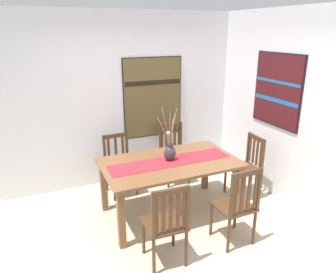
{
  "coord_description": "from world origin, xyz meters",
  "views": [
    {
      "loc": [
        -1.41,
        -2.94,
        2.41
      ],
      "look_at": [
        0.13,
        0.53,
        1.12
      ],
      "focal_mm": 33.71,
      "sensor_mm": 36.0,
      "label": 1
    }
  ],
  "objects_px": {
    "chair_1": "(166,223)",
    "chair_3": "(119,163)",
    "chair_4": "(237,205)",
    "dining_table": "(170,169)",
    "painting_on_side_wall": "(277,90)",
    "centerpiece_vase": "(170,152)",
    "chair_0": "(247,166)",
    "chair_2": "(173,152)",
    "painting_on_back_wall": "(153,98)"
  },
  "relations": [
    {
      "from": "chair_2",
      "to": "painting_on_back_wall",
      "type": "bearing_deg",
      "value": 120.88
    },
    {
      "from": "centerpiece_vase",
      "to": "painting_on_side_wall",
      "type": "distance_m",
      "value": 1.78
    },
    {
      "from": "dining_table",
      "to": "centerpiece_vase",
      "type": "xyz_separation_m",
      "value": [
        0.01,
        0.03,
        0.23
      ]
    },
    {
      "from": "painting_on_side_wall",
      "to": "centerpiece_vase",
      "type": "bearing_deg",
      "value": 177.13
    },
    {
      "from": "chair_2",
      "to": "painting_on_side_wall",
      "type": "distance_m",
      "value": 1.87
    },
    {
      "from": "chair_0",
      "to": "chair_3",
      "type": "relative_size",
      "value": 1.04
    },
    {
      "from": "dining_table",
      "to": "chair_4",
      "type": "distance_m",
      "value": 1.01
    },
    {
      "from": "chair_0",
      "to": "chair_4",
      "type": "distance_m",
      "value": 1.19
    },
    {
      "from": "chair_1",
      "to": "painting_on_back_wall",
      "type": "distance_m",
      "value": 2.43
    },
    {
      "from": "chair_1",
      "to": "centerpiece_vase",
      "type": "bearing_deg",
      "value": 63.88
    },
    {
      "from": "centerpiece_vase",
      "to": "chair_1",
      "type": "distance_m",
      "value": 1.1
    },
    {
      "from": "chair_0",
      "to": "painting_on_side_wall",
      "type": "height_order",
      "value": "painting_on_side_wall"
    },
    {
      "from": "chair_2",
      "to": "chair_1",
      "type": "bearing_deg",
      "value": -116.83
    },
    {
      "from": "centerpiece_vase",
      "to": "chair_4",
      "type": "distance_m",
      "value": 1.09
    },
    {
      "from": "dining_table",
      "to": "painting_on_side_wall",
      "type": "height_order",
      "value": "painting_on_side_wall"
    },
    {
      "from": "chair_0",
      "to": "chair_1",
      "type": "height_order",
      "value": "chair_1"
    },
    {
      "from": "chair_1",
      "to": "dining_table",
      "type": "bearing_deg",
      "value": 63.52
    },
    {
      "from": "chair_3",
      "to": "painting_on_side_wall",
      "type": "bearing_deg",
      "value": -23.78
    },
    {
      "from": "dining_table",
      "to": "chair_3",
      "type": "bearing_deg",
      "value": 117.47
    },
    {
      "from": "painting_on_side_wall",
      "to": "chair_2",
      "type": "bearing_deg",
      "value": 140.4
    },
    {
      "from": "chair_3",
      "to": "painting_on_back_wall",
      "type": "bearing_deg",
      "value": 29.04
    },
    {
      "from": "centerpiece_vase",
      "to": "dining_table",
      "type": "bearing_deg",
      "value": -105.47
    },
    {
      "from": "centerpiece_vase",
      "to": "chair_0",
      "type": "bearing_deg",
      "value": -2.23
    },
    {
      "from": "chair_0",
      "to": "chair_3",
      "type": "bearing_deg",
      "value": 152.35
    },
    {
      "from": "chair_4",
      "to": "centerpiece_vase",
      "type": "bearing_deg",
      "value": 114.84
    },
    {
      "from": "dining_table",
      "to": "chair_2",
      "type": "distance_m",
      "value": 1.04
    },
    {
      "from": "dining_table",
      "to": "chair_3",
      "type": "height_order",
      "value": "chair_3"
    },
    {
      "from": "chair_1",
      "to": "chair_2",
      "type": "relative_size",
      "value": 1.01
    },
    {
      "from": "dining_table",
      "to": "chair_4",
      "type": "height_order",
      "value": "chair_4"
    },
    {
      "from": "chair_3",
      "to": "chair_4",
      "type": "bearing_deg",
      "value": -63.21
    },
    {
      "from": "painting_on_back_wall",
      "to": "chair_1",
      "type": "bearing_deg",
      "value": -108.05
    },
    {
      "from": "chair_4",
      "to": "painting_on_back_wall",
      "type": "relative_size",
      "value": 0.76
    },
    {
      "from": "chair_0",
      "to": "chair_3",
      "type": "distance_m",
      "value": 1.91
    },
    {
      "from": "chair_4",
      "to": "dining_table",
      "type": "bearing_deg",
      "value": 116.12
    },
    {
      "from": "dining_table",
      "to": "painting_on_back_wall",
      "type": "relative_size",
      "value": 1.36
    },
    {
      "from": "dining_table",
      "to": "centerpiece_vase",
      "type": "height_order",
      "value": "centerpiece_vase"
    },
    {
      "from": "chair_3",
      "to": "painting_on_side_wall",
      "type": "relative_size",
      "value": 0.88
    },
    {
      "from": "chair_1",
      "to": "chair_4",
      "type": "height_order",
      "value": "chair_4"
    },
    {
      "from": "painting_on_back_wall",
      "to": "centerpiece_vase",
      "type": "bearing_deg",
      "value": -101.47
    },
    {
      "from": "centerpiece_vase",
      "to": "chair_1",
      "type": "bearing_deg",
      "value": -116.12
    },
    {
      "from": "chair_0",
      "to": "chair_4",
      "type": "relative_size",
      "value": 0.95
    },
    {
      "from": "chair_3",
      "to": "dining_table",
      "type": "bearing_deg",
      "value": -62.53
    },
    {
      "from": "chair_0",
      "to": "centerpiece_vase",
      "type": "bearing_deg",
      "value": 177.77
    },
    {
      "from": "chair_0",
      "to": "painting_on_side_wall",
      "type": "xyz_separation_m",
      "value": [
        0.4,
        -0.03,
        1.1
      ]
    },
    {
      "from": "dining_table",
      "to": "painting_on_side_wall",
      "type": "relative_size",
      "value": 1.72
    },
    {
      "from": "chair_4",
      "to": "chair_3",
      "type": "bearing_deg",
      "value": 116.79
    },
    {
      "from": "dining_table",
      "to": "chair_1",
      "type": "height_order",
      "value": "chair_1"
    },
    {
      "from": "chair_2",
      "to": "chair_3",
      "type": "distance_m",
      "value": 0.93
    },
    {
      "from": "centerpiece_vase",
      "to": "chair_4",
      "type": "bearing_deg",
      "value": -65.16
    },
    {
      "from": "chair_1",
      "to": "chair_3",
      "type": "relative_size",
      "value": 1.06
    }
  ]
}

